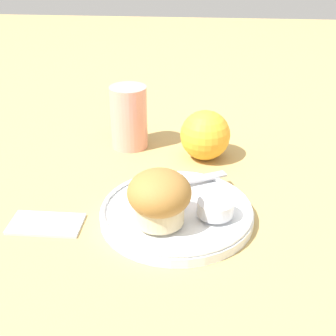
% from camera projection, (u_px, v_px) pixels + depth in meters
% --- Properties ---
extents(ground_plane, '(3.00, 3.00, 0.00)m').
position_uv_depth(ground_plane, '(178.00, 211.00, 0.69)').
color(ground_plane, tan).
extents(plate, '(0.22, 0.22, 0.02)m').
position_uv_depth(plate, '(177.00, 213.00, 0.66)').
color(plate, white).
rests_on(plate, ground_plane).
extents(muffin, '(0.08, 0.08, 0.07)m').
position_uv_depth(muffin, '(159.00, 197.00, 0.61)').
color(muffin, beige).
rests_on(muffin, plate).
extents(cream_ramekin, '(0.05, 0.05, 0.02)m').
position_uv_depth(cream_ramekin, '(215.00, 207.00, 0.64)').
color(cream_ramekin, silver).
rests_on(cream_ramekin, plate).
extents(berry_pair, '(0.03, 0.02, 0.02)m').
position_uv_depth(berry_pair, '(175.00, 189.00, 0.68)').
color(berry_pair, maroon).
rests_on(berry_pair, plate).
extents(butter_knife, '(0.15, 0.08, 0.00)m').
position_uv_depth(butter_knife, '(183.00, 183.00, 0.72)').
color(butter_knife, '#B7B7BC').
rests_on(butter_knife, plate).
extents(orange_fruit, '(0.09, 0.09, 0.09)m').
position_uv_depth(orange_fruit, '(205.00, 135.00, 0.82)').
color(orange_fruit, '#F4A82D').
rests_on(orange_fruit, ground_plane).
extents(juice_glass, '(0.07, 0.07, 0.12)m').
position_uv_depth(juice_glass, '(129.00, 117.00, 0.85)').
color(juice_glass, '#E5998C').
rests_on(juice_glass, ground_plane).
extents(folded_napkin, '(0.10, 0.06, 0.01)m').
position_uv_depth(folded_napkin, '(46.00, 223.00, 0.65)').
color(folded_napkin, '#B2BCCC').
rests_on(folded_napkin, ground_plane).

